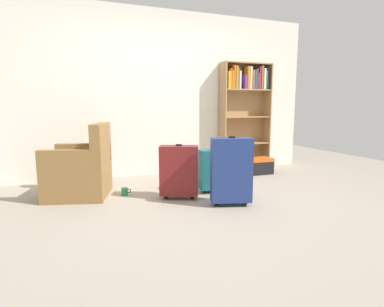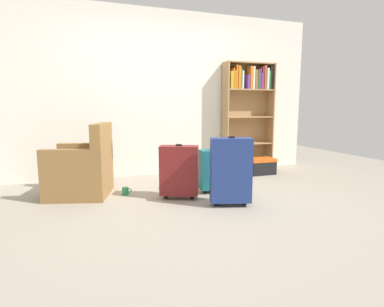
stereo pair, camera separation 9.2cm
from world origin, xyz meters
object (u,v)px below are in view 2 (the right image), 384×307
(bookshelf, at_px, (248,105))
(suitcase_navy_blue, at_px, (231,170))
(suitcase_teal, at_px, (215,169))
(armchair, at_px, (83,170))
(mug, at_px, (126,191))
(storage_box, at_px, (261,166))
(suitcase_dark_red, at_px, (179,171))

(bookshelf, height_order, suitcase_navy_blue, bookshelf)
(suitcase_teal, bearing_deg, armchair, 165.93)
(mug, relative_size, suitcase_navy_blue, 0.15)
(storage_box, xyz_separation_m, suitcase_navy_blue, (-1.20, -1.33, 0.26))
(armchair, xyz_separation_m, storage_box, (2.76, 0.36, -0.18))
(storage_box, bearing_deg, suitcase_teal, -146.50)
(armchair, xyz_separation_m, suitcase_teal, (1.61, -0.40, -0.02))
(storage_box, bearing_deg, suitcase_navy_blue, -132.04)
(mug, xyz_separation_m, suitcase_dark_red, (0.59, -0.37, 0.30))
(storage_box, height_order, suitcase_navy_blue, suitcase_navy_blue)
(bookshelf, relative_size, mug, 15.25)
(storage_box, bearing_deg, suitcase_dark_red, -151.95)
(mug, bearing_deg, storage_box, 12.97)
(mug, bearing_deg, suitcase_dark_red, -31.68)
(bookshelf, xyz_separation_m, armchair, (-2.71, -0.77, -0.81))
(armchair, bearing_deg, storage_box, 7.44)
(storage_box, xyz_separation_m, suitcase_dark_red, (-1.67, -0.89, 0.21))
(bookshelf, bearing_deg, suitcase_teal, -133.15)
(mug, xyz_separation_m, storage_box, (2.26, 0.52, 0.09))
(armchair, relative_size, suitcase_dark_red, 1.36)
(armchair, height_order, suitcase_navy_blue, armchair)
(armchair, distance_m, suitcase_teal, 1.65)
(bookshelf, xyz_separation_m, suitcase_dark_red, (-1.62, -1.30, -0.78))
(suitcase_dark_red, xyz_separation_m, suitcase_navy_blue, (0.46, -0.45, 0.06))
(suitcase_teal, bearing_deg, bookshelf, 46.85)
(armchair, relative_size, mug, 7.50)
(storage_box, distance_m, suitcase_dark_red, 1.90)
(mug, height_order, suitcase_navy_blue, suitcase_navy_blue)
(bookshelf, bearing_deg, armchair, -164.05)
(storage_box, height_order, suitcase_dark_red, suitcase_dark_red)
(armchair, bearing_deg, mug, -18.01)
(suitcase_navy_blue, bearing_deg, armchair, 147.91)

